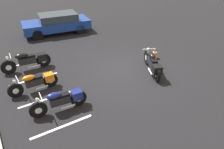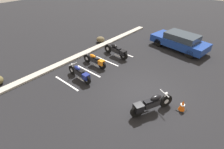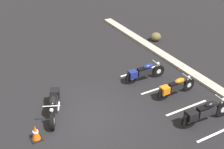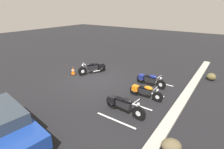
{
  "view_description": "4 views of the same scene",
  "coord_description": "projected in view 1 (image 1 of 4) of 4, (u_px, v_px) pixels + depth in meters",
  "views": [
    {
      "loc": [
        -7.4,
        5.36,
        5.08
      ],
      "look_at": [
        -0.87,
        1.32,
        0.55
      ],
      "focal_mm": 35.0,
      "sensor_mm": 36.0,
      "label": 1
    },
    {
      "loc": [
        -6.51,
        -3.37,
        6.04
      ],
      "look_at": [
        -0.89,
        1.49,
        1.1
      ],
      "focal_mm": 28.0,
      "sensor_mm": 36.0,
      "label": 2
    },
    {
      "loc": [
        8.86,
        -3.77,
        7.58
      ],
      "look_at": [
        -1.09,
        1.88,
        0.91
      ],
      "focal_mm": 50.0,
      "sensor_mm": 36.0,
      "label": 3
    },
    {
      "loc": [
        8.73,
        7.68,
        4.88
      ],
      "look_at": [
        0.07,
        1.6,
        0.75
      ],
      "focal_mm": 28.0,
      "sensor_mm": 36.0,
      "label": 4
    }
  ],
  "objects": [
    {
      "name": "ground",
      "position": [
        126.0,
        69.0,
        10.43
      ],
      "size": [
        60.0,
        60.0,
        0.0
      ],
      "primitive_type": "plane",
      "color": "black"
    },
    {
      "name": "motorcycle_black_featured",
      "position": [
        153.0,
        64.0,
        9.91
      ],
      "size": [
        2.13,
        1.12,
        0.9
      ],
      "rotation": [
        0.0,
        0.0,
        -0.43
      ],
      "color": "black",
      "rests_on": "ground"
    },
    {
      "name": "parked_bike_0",
      "position": [
        62.0,
        100.0,
        7.64
      ],
      "size": [
        0.57,
        2.05,
        0.8
      ],
      "rotation": [
        0.0,
        0.0,
        1.5
      ],
      "color": "black",
      "rests_on": "ground"
    },
    {
      "name": "parked_bike_1",
      "position": [
        36.0,
        82.0,
        8.69
      ],
      "size": [
        0.56,
        1.98,
        0.78
      ],
      "rotation": [
        0.0,
        0.0,
        1.59
      ],
      "color": "black",
      "rests_on": "ground"
    },
    {
      "name": "parked_bike_2",
      "position": [
        29.0,
        60.0,
        10.2
      ],
      "size": [
        0.63,
        2.25,
        0.88
      ],
      "rotation": [
        0.0,
        0.0,
        1.5
      ],
      "color": "black",
      "rests_on": "ground"
    },
    {
      "name": "car_blue",
      "position": [
        57.0,
        23.0,
        14.5
      ],
      "size": [
        2.35,
        4.5,
        1.29
      ],
      "rotation": [
        0.0,
        0.0,
        1.44
      ],
      "color": "black",
      "rests_on": "ground"
    },
    {
      "name": "traffic_cone",
      "position": [
        155.0,
        53.0,
        11.32
      ],
      "size": [
        0.4,
        0.4,
        0.6
      ],
      "color": "black",
      "rests_on": "ground"
    },
    {
      "name": "stall_line_0",
      "position": [
        62.0,
        126.0,
        7.12
      ],
      "size": [
        0.1,
        2.1,
        0.0
      ],
      "primitive_type": "cube",
      "color": "white",
      "rests_on": "ground"
    },
    {
      "name": "stall_line_1",
      "position": [
        46.0,
        99.0,
        8.39
      ],
      "size": [
        0.1,
        2.1,
        0.0
      ],
      "primitive_type": "cube",
      "color": "white",
      "rests_on": "ground"
    },
    {
      "name": "stall_line_2",
      "position": [
        34.0,
        79.0,
        9.67
      ],
      "size": [
        0.1,
        2.1,
        0.0
      ],
      "primitive_type": "cube",
      "color": "white",
      "rests_on": "ground"
    },
    {
      "name": "stall_line_3",
      "position": [
        25.0,
        63.0,
        10.94
      ],
      "size": [
        0.1,
        2.1,
        0.0
      ],
      "primitive_type": "cube",
      "color": "white",
      "rests_on": "ground"
    }
  ]
}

